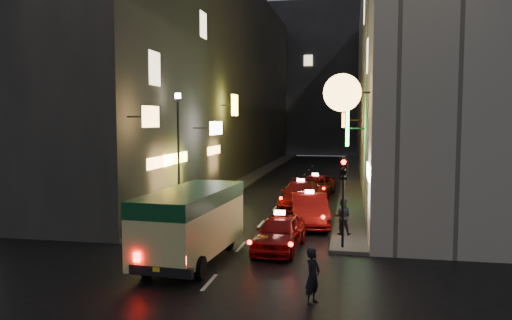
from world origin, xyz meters
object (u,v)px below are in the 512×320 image
Objects in this scene: pedestrian_crossing at (313,272)px; minibus at (192,216)px; lamp_post at (178,147)px; traffic_light at (343,182)px; taxi_near at (280,230)px.

minibus is at bearing 77.35° from pedestrian_crossing.
pedestrian_crossing is 0.28× the size of lamp_post.
pedestrian_crossing is at bearing -36.01° from minibus.
minibus is 5.70m from pedestrian_crossing.
lamp_post is (-2.93, 6.86, 2.09)m from minibus.
lamp_post is (-7.50, 10.18, 2.85)m from pedestrian_crossing.
minibus is at bearing -156.12° from traffic_light.
traffic_light is (0.70, 5.65, 1.81)m from pedestrian_crossing.
lamp_post reaches higher than traffic_light.
traffic_light is 0.56× the size of lamp_post.
lamp_post reaches higher than minibus.
minibus reaches higher than pedestrian_crossing.
minibus is at bearing -66.87° from lamp_post.
pedestrian_crossing is 5.98m from traffic_light.
pedestrian_crossing is (1.71, -5.46, 0.07)m from taxi_near.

